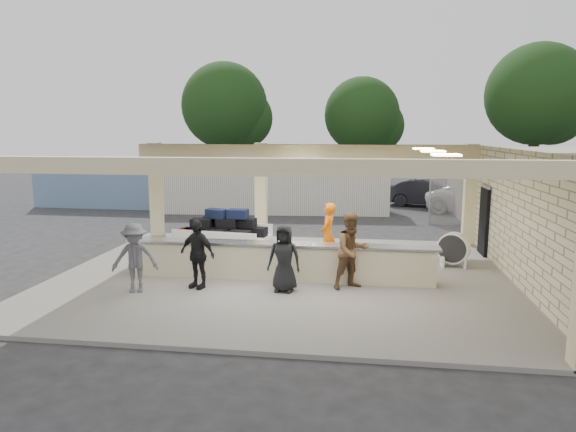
% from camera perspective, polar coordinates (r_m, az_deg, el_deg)
% --- Properties ---
extents(ground, '(120.00, 120.00, 0.00)m').
position_cam_1_polar(ground, '(14.12, -0.70, -6.85)').
color(ground, '#252527').
rests_on(ground, ground).
extents(pavilion, '(12.01, 10.00, 3.55)m').
position_cam_1_polar(pavilion, '(14.42, 0.54, -1.00)').
color(pavilion, slate).
rests_on(pavilion, ground).
extents(baggage_counter, '(8.20, 0.58, 0.98)m').
position_cam_1_polar(baggage_counter, '(13.49, -1.03, -5.04)').
color(baggage_counter, beige).
rests_on(baggage_counter, pavilion).
extents(luggage_cart, '(2.81, 1.94, 1.53)m').
position_cam_1_polar(luggage_cart, '(15.70, -7.25, -1.80)').
color(luggage_cart, white).
rests_on(luggage_cart, pavilion).
extents(drum_fan, '(0.94, 0.66, 1.00)m').
position_cam_1_polar(drum_fan, '(15.47, 17.91, -3.45)').
color(drum_fan, white).
rests_on(drum_fan, pavilion).
extents(baggage_handler, '(0.49, 0.73, 1.83)m').
position_cam_1_polar(baggage_handler, '(14.81, 4.46, -2.07)').
color(baggage_handler, orange).
rests_on(baggage_handler, pavilion).
extents(passenger_a, '(0.99, 0.84, 1.89)m').
position_cam_1_polar(passenger_a, '(12.73, 7.12, -3.86)').
color(passenger_a, brown).
rests_on(passenger_a, pavilion).
extents(passenger_b, '(1.07, 0.70, 1.71)m').
position_cam_1_polar(passenger_b, '(12.90, -10.07, -4.17)').
color(passenger_b, black).
rests_on(passenger_b, pavilion).
extents(passenger_c, '(1.15, 0.66, 1.69)m').
position_cam_1_polar(passenger_c, '(12.90, -16.65, -4.48)').
color(passenger_c, '#525257').
rests_on(passenger_c, pavilion).
extents(passenger_d, '(0.83, 0.40, 1.65)m').
position_cam_1_polar(passenger_d, '(12.42, -0.43, -4.70)').
color(passenger_d, black).
rests_on(passenger_d, pavilion).
extents(car_white_a, '(5.63, 4.18, 1.46)m').
position_cam_1_polar(car_white_a, '(26.49, 20.85, 1.76)').
color(car_white_a, silver).
rests_on(car_white_a, ground).
extents(car_white_b, '(4.38, 2.34, 1.31)m').
position_cam_1_polar(car_white_b, '(29.37, 25.99, 1.98)').
color(car_white_b, silver).
rests_on(car_white_b, ground).
extents(car_dark, '(4.64, 2.64, 1.46)m').
position_cam_1_polar(car_dark, '(28.22, 15.35, 2.48)').
color(car_dark, black).
rests_on(car_dark, ground).
extents(container_white, '(11.30, 2.98, 2.42)m').
position_cam_1_polar(container_white, '(25.37, -1.66, 3.16)').
color(container_white, silver).
rests_on(container_white, ground).
extents(container_blue, '(9.74, 2.54, 2.52)m').
position_cam_1_polar(container_blue, '(28.53, -17.26, 3.53)').
color(container_blue, '#6B86AC').
rests_on(container_blue, ground).
extents(tree_left, '(6.60, 6.30, 9.00)m').
position_cam_1_polar(tree_left, '(38.85, -6.52, 11.71)').
color(tree_left, '#382619').
rests_on(tree_left, ground).
extents(tree_mid, '(6.00, 5.60, 8.00)m').
position_cam_1_polar(tree_mid, '(39.57, 8.67, 10.71)').
color(tree_mid, '#382619').
rests_on(tree_mid, ground).
extents(tree_right, '(7.20, 7.00, 10.00)m').
position_cam_1_polar(tree_right, '(40.51, 26.33, 11.61)').
color(tree_right, '#382619').
rests_on(tree_right, ground).
extents(adjacent_building, '(6.00, 8.00, 3.20)m').
position_cam_1_polar(adjacent_building, '(24.65, 25.66, 2.97)').
color(adjacent_building, '#B1AD8C').
rests_on(adjacent_building, ground).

